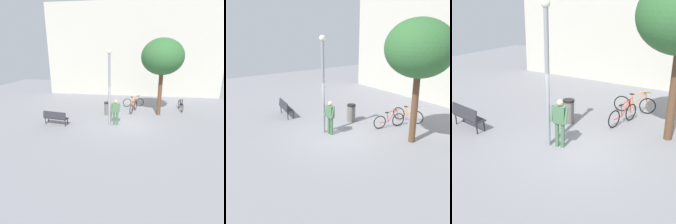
# 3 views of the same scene
# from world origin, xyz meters

# --- Properties ---
(ground_plane) EXTENTS (36.00, 36.00, 0.00)m
(ground_plane) POSITION_xyz_m (0.00, 0.00, 0.00)
(ground_plane) COLOR gray
(building_facade) EXTENTS (17.76, 2.00, 9.17)m
(building_facade) POSITION_xyz_m (0.00, 9.53, 4.58)
(building_facade) COLOR beige
(building_facade) RESTS_ON ground_plane
(lamppost) EXTENTS (0.28, 0.28, 4.71)m
(lamppost) POSITION_xyz_m (-0.87, -0.24, 2.66)
(lamppost) COLOR gray
(lamppost) RESTS_ON ground_plane
(person_by_lamppost) EXTENTS (0.61, 0.33, 1.67)m
(person_by_lamppost) POSITION_xyz_m (-0.50, -0.10, 0.97)
(person_by_lamppost) COLOR #47704C
(person_by_lamppost) RESTS_ON ground_plane
(park_bench) EXTENTS (1.65, 0.71, 0.92)m
(park_bench) POSITION_xyz_m (-4.33, -0.70, 0.55)
(park_bench) COLOR #2D2D33
(park_bench) RESTS_ON ground_plane
(plaza_tree) EXTENTS (2.94, 2.94, 5.47)m
(plaza_tree) POSITION_xyz_m (2.42, 2.46, 4.18)
(plaza_tree) COLOR brown
(plaza_tree) RESTS_ON ground_plane
(bicycle_black) EXTENTS (0.10, 1.81, 0.97)m
(bicycle_black) POSITION_xyz_m (4.28, 3.90, 0.38)
(bicycle_black) COLOR black
(bicycle_black) RESTS_ON ground_plane
(bicycle_red) EXTENTS (0.50, 1.76, 0.97)m
(bicycle_red) POSITION_xyz_m (0.53, 2.91, 0.38)
(bicycle_red) COLOR black
(bicycle_red) RESTS_ON ground_plane
(bicycle_orange) EXTENTS (1.76, 0.51, 0.97)m
(bicycle_orange) POSITION_xyz_m (0.47, 4.41, 0.38)
(bicycle_orange) COLOR black
(bicycle_orange) RESTS_ON ground_plane
(trash_bin) EXTENTS (0.47, 0.47, 0.96)m
(trash_bin) POSITION_xyz_m (-1.38, 1.89, 0.49)
(trash_bin) COLOR #66605B
(trash_bin) RESTS_ON ground_plane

